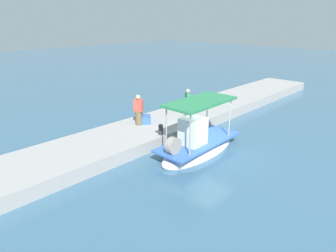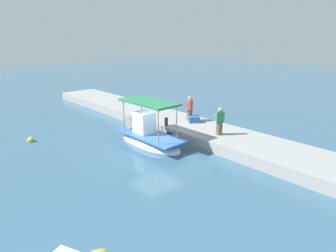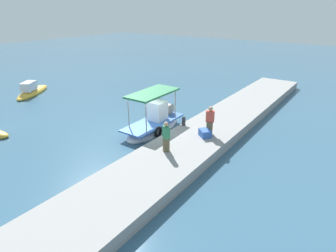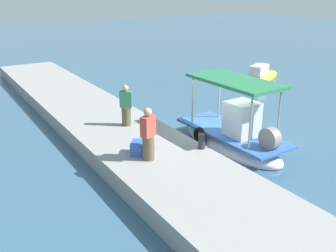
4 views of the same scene
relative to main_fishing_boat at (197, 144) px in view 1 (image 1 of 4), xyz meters
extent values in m
plane|color=#375D78|center=(-0.66, -0.03, -0.49)|extent=(120.00, 120.00, 0.00)
cube|color=gray|center=(-0.66, -3.59, -0.16)|extent=(36.00, 3.68, 0.65)
ellipsoid|color=white|center=(-0.09, 0.01, -0.38)|extent=(5.17, 1.99, 0.91)
cube|color=#3763B2|center=(-0.09, 0.01, 0.12)|extent=(4.96, 1.99, 0.10)
cube|color=silver|center=(0.42, 0.02, 0.78)|extent=(1.12, 1.06, 1.42)
cylinder|color=gray|center=(1.53, 0.76, 1.11)|extent=(0.07, 0.07, 2.08)
cylinder|color=gray|center=(1.56, -0.67, 1.11)|extent=(0.07, 0.07, 2.08)
cylinder|color=gray|center=(-1.75, 0.69, 1.11)|extent=(0.07, 0.07, 2.08)
cylinder|color=gray|center=(-1.72, -0.74, 1.11)|extent=(0.07, 0.07, 2.08)
cube|color=#297B4C|center=(-0.09, 0.01, 2.21)|extent=(3.82, 1.91, 0.12)
torus|color=black|center=(-0.84, -0.99, -0.08)|extent=(0.74, 0.20, 0.74)
cylinder|color=gray|center=(1.85, 0.05, 0.52)|extent=(0.81, 0.37, 0.80)
cylinder|color=brown|center=(0.37, -4.04, 0.58)|extent=(0.52, 0.52, 0.83)
cube|color=#CC493C|center=(0.37, -4.04, 1.34)|extent=(0.45, 0.57, 0.68)
sphere|color=tan|center=(0.37, -4.04, 1.81)|extent=(0.27, 0.27, 0.27)
cylinder|color=brown|center=(-2.98, -3.18, 0.56)|extent=(0.52, 0.52, 0.79)
cube|color=#2F8156|center=(-2.98, -3.18, 1.29)|extent=(0.48, 0.55, 0.66)
sphere|color=tan|center=(-2.98, -3.18, 1.74)|extent=(0.26, 0.26, 0.26)
cylinder|color=#2D2D33|center=(0.61, -2.01, 0.44)|extent=(0.24, 0.24, 0.55)
cube|color=#345FBA|center=(-0.11, -4.01, 0.38)|extent=(0.94, 0.96, 0.44)
camera|label=1|loc=(11.14, 8.61, 6.01)|focal=32.22mm
camera|label=2|loc=(-13.32, 10.41, 5.89)|focal=30.68mm
camera|label=3|loc=(-13.93, -11.16, 7.40)|focal=29.93mm
camera|label=4|loc=(10.42, -9.65, 5.59)|focal=40.63mm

